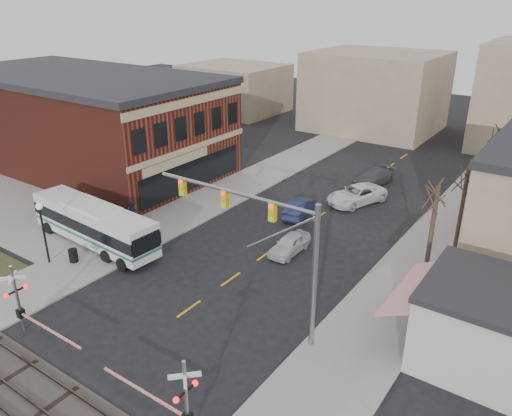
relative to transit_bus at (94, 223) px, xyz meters
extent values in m
plane|color=black|center=(11.04, -4.26, -1.69)|extent=(160.00, 160.00, 0.00)
cube|color=gray|center=(1.54, 15.74, -1.63)|extent=(5.00, 60.00, 0.12)
cube|color=gray|center=(20.54, 15.74, -1.63)|extent=(5.00, 60.00, 0.12)
cube|color=gray|center=(-10.96, 0.74, -1.64)|extent=(20.00, 10.00, 0.11)
cube|color=#2D231E|center=(11.04, -11.78, -1.57)|extent=(160.00, 0.08, 0.14)
cube|color=#2D231E|center=(11.04, -10.34, -1.57)|extent=(160.00, 0.08, 0.14)
cube|color=maroon|center=(-15.96, 11.74, 2.81)|extent=(30.00, 15.00, 9.00)
cube|color=#262628|center=(-15.96, 11.74, 7.61)|extent=(30.40, 15.40, 0.60)
cube|color=tan|center=(-0.91, 11.74, 2.61)|extent=(0.10, 15.00, 0.50)
cube|color=tan|center=(-0.91, 11.74, 6.71)|extent=(0.10, 15.00, 0.70)
cube|color=black|center=(-0.91, 11.74, 0.11)|extent=(0.08, 13.00, 2.60)
cube|color=beige|center=(27.04, 2.74, 0.31)|extent=(8.00, 6.00, 4.00)
cube|color=#B4161A|center=(22.24, 2.74, 1.31)|extent=(1.68, 6.00, 0.87)
cylinder|color=#382B21|center=(21.54, 7.74, 1.80)|extent=(0.28, 0.28, 6.75)
cylinder|color=#382B21|center=(21.84, 13.74, 1.58)|extent=(0.28, 0.28, 6.30)
cylinder|color=#382B21|center=(22.04, 21.74, 2.03)|extent=(0.28, 0.28, 7.20)
cube|color=silver|center=(0.00, 0.00, 0.02)|extent=(11.64, 3.18, 2.52)
cube|color=black|center=(0.00, 0.00, 0.18)|extent=(11.68, 3.23, 0.86)
cube|color=#236A50|center=(0.00, 0.00, -0.59)|extent=(11.68, 3.23, 0.19)
cylinder|color=black|center=(0.00, 0.00, -1.21)|extent=(1.11, 2.55, 0.96)
cylinder|color=gray|center=(18.46, -1.01, 2.31)|extent=(0.28, 0.28, 8.00)
cylinder|color=gray|center=(13.49, -1.01, 5.81)|extent=(9.95, 0.20, 0.20)
cube|color=gold|center=(15.96, -1.01, 5.31)|extent=(0.35, 0.30, 1.00)
cube|color=gold|center=(12.96, -1.01, 5.31)|extent=(0.35, 0.30, 1.00)
cube|color=gold|center=(9.96, -1.01, 5.31)|extent=(0.35, 0.30, 1.00)
cylinder|color=gray|center=(4.97, -8.87, 0.31)|extent=(0.16, 0.16, 4.00)
cube|color=silver|center=(4.97, -8.87, 1.61)|extent=(1.00, 1.00, 0.18)
cube|color=silver|center=(4.97, -8.87, 1.61)|extent=(1.00, 1.00, 0.18)
sphere|color=#FF0C0C|center=(4.97, -9.42, 0.81)|extent=(0.26, 0.26, 0.26)
sphere|color=#FF0C0C|center=(4.97, -8.32, 0.81)|extent=(0.26, 0.26, 0.26)
cube|color=black|center=(4.97, -8.87, -0.59)|extent=(0.35, 0.35, 0.50)
cube|color=#FF0C0C|center=(7.57, -8.87, -0.59)|extent=(5.00, 0.10, 0.10)
cylinder|color=gray|center=(17.23, -9.13, 0.31)|extent=(0.16, 0.16, 4.00)
cube|color=silver|center=(17.23, -9.13, 1.61)|extent=(1.00, 1.00, 0.18)
cube|color=silver|center=(17.23, -9.13, 1.61)|extent=(1.00, 1.00, 0.18)
sphere|color=#FF0C0C|center=(17.23, -9.68, 0.81)|extent=(0.26, 0.26, 0.26)
sphere|color=#FF0C0C|center=(17.23, -8.58, 0.81)|extent=(0.26, 0.26, 0.26)
cube|color=#FF0C0C|center=(14.63, -9.13, -0.59)|extent=(5.00, 0.10, 0.10)
cylinder|color=black|center=(-0.33, -3.70, 0.41)|extent=(0.14, 0.14, 3.97)
sphere|color=silver|center=(-0.33, -3.70, 2.55)|extent=(0.44, 0.44, 0.44)
cylinder|color=black|center=(0.98, -2.68, -1.11)|extent=(0.60, 0.60, 0.92)
imported|color=silver|center=(12.25, 7.02, -1.02)|extent=(1.62, 3.94, 1.34)
imported|color=#1B2245|center=(9.55, 12.94, -0.97)|extent=(2.33, 4.56, 1.43)
imported|color=white|center=(12.30, 18.14, -0.91)|extent=(4.42, 6.17, 1.56)
imported|color=#434449|center=(11.68, 23.34, -0.96)|extent=(3.05, 5.32, 1.45)
imported|color=#504740|center=(1.29, -0.07, -0.64)|extent=(0.52, 0.72, 1.86)
imported|color=#2E3150|center=(-0.37, 3.93, -0.61)|extent=(1.17, 1.18, 1.92)
camera|label=1|loc=(28.19, -19.98, 15.27)|focal=35.00mm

